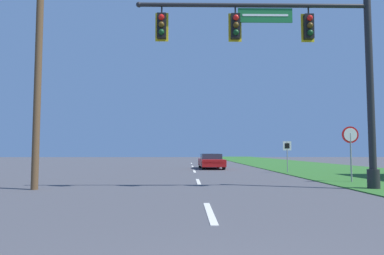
# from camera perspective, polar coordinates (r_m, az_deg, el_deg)

# --- Properties ---
(grass_verge_right) EXTENTS (10.00, 110.00, 0.04)m
(grass_verge_right) POSITION_cam_1_polar(r_m,az_deg,el_deg) (33.86, 18.26, -6.13)
(grass_verge_right) COLOR #2D6626
(grass_verge_right) RESTS_ON ground
(road_center_line) EXTENTS (0.16, 34.80, 0.01)m
(road_center_line) POSITION_cam_1_polar(r_m,az_deg,el_deg) (24.03, 0.40, -7.33)
(road_center_line) COLOR silver
(road_center_line) RESTS_ON ground
(signal_mast) EXTENTS (9.09, 0.47, 7.82)m
(signal_mast) POSITION_cam_1_polar(r_m,az_deg,el_deg) (13.89, 18.43, 10.72)
(signal_mast) COLOR #232326
(signal_mast) RESTS_ON grass_verge_right
(car_ahead) EXTENTS (1.97, 4.67, 1.19)m
(car_ahead) POSITION_cam_1_polar(r_m,az_deg,el_deg) (27.96, 3.21, -5.62)
(car_ahead) COLOR black
(car_ahead) RESTS_ON ground
(stop_sign) EXTENTS (0.76, 0.07, 2.50)m
(stop_sign) POSITION_cam_1_polar(r_m,az_deg,el_deg) (17.17, 24.90, -2.10)
(stop_sign) COLOR gray
(stop_sign) RESTS_ON grass_verge_right
(route_sign_post) EXTENTS (0.55, 0.06, 2.03)m
(route_sign_post) POSITION_cam_1_polar(r_m,az_deg,el_deg) (23.46, 15.58, -3.55)
(route_sign_post) COLOR gray
(route_sign_post) RESTS_ON grass_verge_right
(utility_pole_near) EXTENTS (1.80, 0.26, 9.35)m
(utility_pole_near) POSITION_cam_1_polar(r_m,az_deg,el_deg) (14.39, -24.23, 10.12)
(utility_pole_near) COLOR brown
(utility_pole_near) RESTS_ON ground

